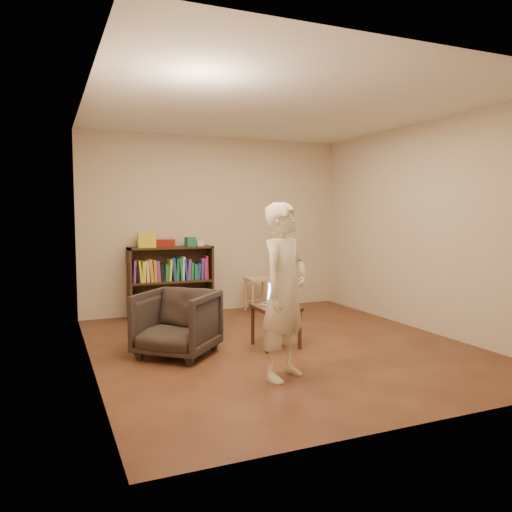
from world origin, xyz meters
name	(u,v)px	position (x,y,z in m)	size (l,w,h in m)	color
floor	(280,346)	(0.00, 0.00, 0.00)	(4.50, 4.50, 0.00)	#402014
ceiling	(281,108)	(0.00, 0.00, 2.60)	(4.50, 4.50, 0.00)	silver
wall_back	(216,225)	(0.00, 2.25, 1.30)	(4.00, 4.00, 0.00)	#C7B096
wall_left	(89,232)	(-2.00, 0.00, 1.30)	(4.50, 4.50, 0.00)	#C7B096
wall_right	(425,227)	(2.00, 0.00, 1.30)	(4.50, 4.50, 0.00)	#C7B096
bookshelf	(171,285)	(-0.73, 2.09, 0.44)	(1.20, 0.30, 1.00)	black
box_yellow	(147,240)	(-1.08, 2.06, 1.10)	(0.24, 0.18, 0.20)	yellow
red_cloth	(164,243)	(-0.82, 2.09, 1.05)	(0.30, 0.22, 0.10)	maroon
box_green	(190,242)	(-0.45, 2.06, 1.07)	(0.13, 0.13, 0.13)	#1C6C3F
box_white	(200,243)	(-0.30, 2.08, 1.04)	(0.09, 0.09, 0.07)	silver
stool	(258,284)	(0.54, 1.89, 0.41)	(0.35, 0.35, 0.51)	tan
armchair	(177,323)	(-1.15, 0.09, 0.34)	(0.73, 0.75, 0.68)	black
side_table	(276,312)	(-0.06, -0.01, 0.38)	(0.45, 0.45, 0.46)	black
laptop	(278,299)	(0.00, 0.05, 0.52)	(0.42, 0.42, 0.24)	#BCBCC2
person	(284,291)	(-0.43, -0.98, 0.79)	(0.57, 0.38, 1.57)	beige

